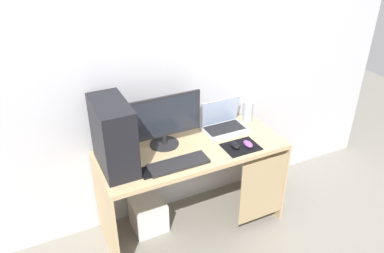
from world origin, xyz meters
name	(u,v)px	position (x,y,z in m)	size (l,w,h in m)	color
ground_plane	(192,223)	(0.00, 0.00, 0.00)	(8.00, 8.00, 0.00)	gray
wall_back	(173,59)	(0.00, 0.32, 1.30)	(4.00, 0.05, 2.60)	silver
desk	(195,165)	(0.02, -0.01, 0.58)	(1.37, 0.56, 0.73)	tan
pc_tower	(113,136)	(-0.55, 0.02, 0.96)	(0.21, 0.42, 0.47)	black
monitor	(164,121)	(-0.16, 0.13, 0.93)	(0.56, 0.21, 0.39)	#232326
laptop	(223,123)	(0.35, 0.15, 0.77)	(0.34, 0.24, 0.23)	#B7BCC6
speaker	(248,112)	(0.58, 0.17, 0.81)	(0.08, 0.08, 0.17)	#B7BCC6
keyboard	(178,164)	(-0.18, -0.15, 0.74)	(0.42, 0.14, 0.02)	#232326
mousepad	(241,147)	(0.33, -0.14, 0.73)	(0.26, 0.20, 0.01)	black
mouse_left	(235,145)	(0.28, -0.13, 0.75)	(0.06, 0.10, 0.03)	black
mouse_right	(248,144)	(0.38, -0.16, 0.75)	(0.06, 0.10, 0.03)	#8C4C99
cell_phone	(146,173)	(-0.41, -0.15, 0.73)	(0.07, 0.13, 0.01)	black
subwoofer	(148,214)	(-0.33, 0.11, 0.13)	(0.25, 0.25, 0.25)	white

